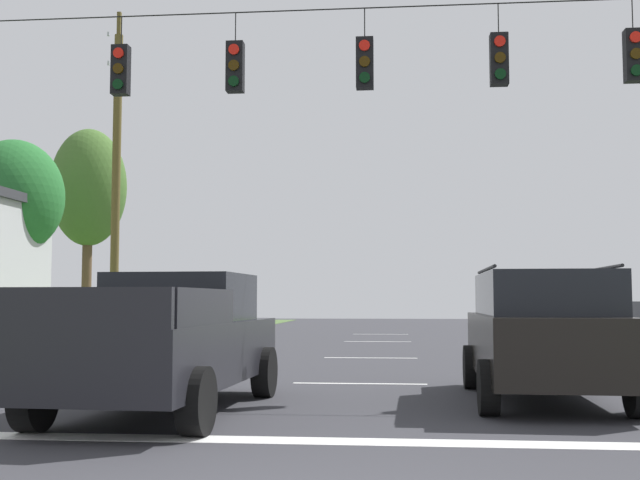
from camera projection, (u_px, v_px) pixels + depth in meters
stop_bar_stripe at (336, 441)px, 8.65m from camera, size 13.19×0.45×0.01m
lane_dash_0 at (360, 384)px, 14.61m from camera, size 2.50×0.15×0.01m
lane_dash_1 at (371, 358)px, 21.09m from camera, size 2.50×0.15×0.01m
lane_dash_2 at (377, 342)px, 29.31m from camera, size 2.50×0.15×0.01m
lane_dash_3 at (380, 334)px, 35.57m from camera, size 2.50×0.15×0.01m
overhead_signal_span at (361, 150)px, 14.32m from camera, size 15.90×0.31×7.63m
pickup_truck at (169, 342)px, 11.09m from camera, size 2.49×5.49×1.95m
suv_black at (542, 332)px, 12.10m from camera, size 2.31×4.85×2.05m
utility_pole_near_left at (116, 179)px, 24.77m from camera, size 0.27×1.92×10.79m
tree_roadside_right at (89, 189)px, 32.35m from camera, size 3.08×3.08×8.63m
tree_roadside_far_right at (14, 197)px, 27.07m from camera, size 3.40×3.40×7.10m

